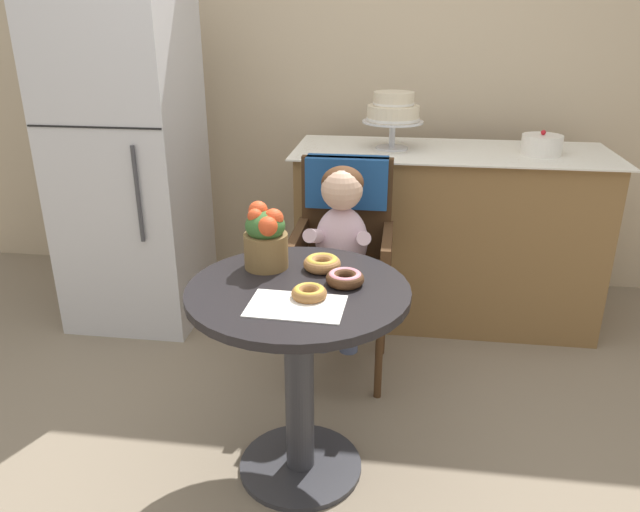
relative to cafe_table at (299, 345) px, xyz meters
name	(u,v)px	position (x,y,z in m)	size (l,w,h in m)	color
ground_plane	(301,467)	(0.00, 0.00, -0.51)	(8.00, 8.00, 0.00)	gray
back_wall	(353,48)	(0.00, 1.85, 0.84)	(4.80, 0.10, 2.70)	#C1AD8E
cafe_table	(299,345)	(0.00, 0.00, 0.00)	(0.72, 0.72, 0.72)	black
wicker_chair	(344,233)	(0.07, 0.75, 0.13)	(0.42, 0.45, 0.95)	#472D19
seated_child	(341,237)	(0.07, 0.60, 0.17)	(0.27, 0.32, 0.73)	silver
paper_napkin	(296,306)	(0.02, -0.14, 0.21)	(0.29, 0.19, 0.00)	white
donut_front	(309,292)	(0.05, -0.08, 0.23)	(0.11, 0.11, 0.04)	#936033
donut_mid	(345,278)	(0.15, 0.04, 0.23)	(0.12, 0.12, 0.04)	#4C2D19
donut_side	(322,263)	(0.06, 0.15, 0.24)	(0.13, 0.13, 0.04)	#AD7542
flower_vase	(266,236)	(-0.13, 0.15, 0.32)	(0.15, 0.15, 0.23)	brown
display_counter	(445,235)	(0.55, 1.30, -0.05)	(1.56, 0.62, 0.90)	olive
tiered_cake_stand	(393,111)	(0.25, 1.30, 0.58)	(0.30, 0.30, 0.28)	silver
round_layer_cake	(542,145)	(0.96, 1.27, 0.44)	(0.19, 0.19, 0.12)	white
refrigerator	(129,160)	(-1.05, 1.10, 0.34)	(0.64, 0.63, 1.70)	silver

